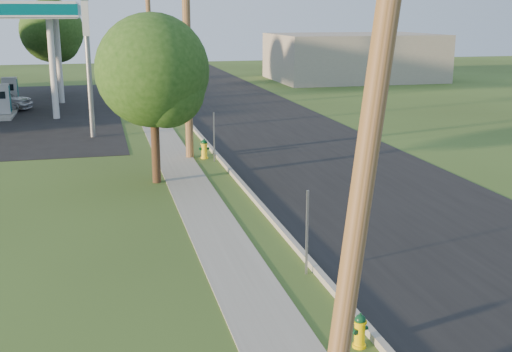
{
  "coord_description": "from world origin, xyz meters",
  "views": [
    {
      "loc": [
        -4.15,
        -8.83,
        5.83
      ],
      "look_at": [
        0.0,
        8.0,
        1.4
      ],
      "focal_mm": 45.0,
      "sensor_mm": 36.0,
      "label": 1
    }
  ],
  "objects_px": {
    "utility_pole_far": "(149,28)",
    "fuel_pump_ne": "(2,105)",
    "utility_pole_near": "(375,93)",
    "price_pylon": "(86,21)",
    "hydrant_far": "(174,110)",
    "fuel_pump_se": "(11,96)",
    "hydrant_near": "(360,331)",
    "utility_pole_mid": "(187,35)",
    "hydrant_mid": "(204,149)",
    "tree_verge": "(156,75)",
    "tree_lot": "(53,33)"
  },
  "relations": [
    {
      "from": "utility_pole_far",
      "to": "fuel_pump_ne",
      "type": "height_order",
      "value": "utility_pole_far"
    },
    {
      "from": "utility_pole_near",
      "to": "fuel_pump_ne",
      "type": "distance_m",
      "value": 32.51
    },
    {
      "from": "price_pylon",
      "to": "hydrant_far",
      "type": "height_order",
      "value": "price_pylon"
    },
    {
      "from": "fuel_pump_se",
      "to": "price_pylon",
      "type": "xyz_separation_m",
      "value": [
        5.0,
        -11.5,
        4.71
      ]
    },
    {
      "from": "hydrant_near",
      "to": "hydrant_far",
      "type": "height_order",
      "value": "hydrant_far"
    },
    {
      "from": "utility_pole_mid",
      "to": "hydrant_mid",
      "type": "bearing_deg",
      "value": -31.93
    },
    {
      "from": "tree_verge",
      "to": "tree_lot",
      "type": "relative_size",
      "value": 0.86
    },
    {
      "from": "utility_pole_mid",
      "to": "fuel_pump_se",
      "type": "relative_size",
      "value": 3.06
    },
    {
      "from": "utility_pole_far",
      "to": "tree_lot",
      "type": "relative_size",
      "value": 1.4
    },
    {
      "from": "fuel_pump_se",
      "to": "hydrant_near",
      "type": "distance_m",
      "value": 34.55
    },
    {
      "from": "fuel_pump_se",
      "to": "hydrant_mid",
      "type": "distance_m",
      "value": 19.75
    },
    {
      "from": "fuel_pump_se",
      "to": "tree_verge",
      "type": "height_order",
      "value": "tree_verge"
    },
    {
      "from": "price_pylon",
      "to": "hydrant_near",
      "type": "bearing_deg",
      "value": -77.92
    },
    {
      "from": "price_pylon",
      "to": "hydrant_near",
      "type": "xyz_separation_m",
      "value": [
        4.64,
        -21.68,
        -5.11
      ]
    },
    {
      "from": "utility_pole_far",
      "to": "tree_verge",
      "type": "xyz_separation_m",
      "value": [
        -1.61,
        -21.79,
        -1.03
      ]
    },
    {
      "from": "utility_pole_far",
      "to": "hydrant_near",
      "type": "bearing_deg",
      "value": -88.76
    },
    {
      "from": "price_pylon",
      "to": "tree_verge",
      "type": "bearing_deg",
      "value": -76.15
    },
    {
      "from": "tree_lot",
      "to": "hydrant_mid",
      "type": "bearing_deg",
      "value": -73.58
    },
    {
      "from": "utility_pole_far",
      "to": "hydrant_far",
      "type": "height_order",
      "value": "utility_pole_far"
    },
    {
      "from": "price_pylon",
      "to": "tree_lot",
      "type": "xyz_separation_m",
      "value": [
        -2.52,
        17.8,
        -1.05
      ]
    },
    {
      "from": "utility_pole_mid",
      "to": "tree_lot",
      "type": "xyz_separation_m",
      "value": [
        -6.42,
        23.3,
        -0.57
      ]
    },
    {
      "from": "utility_pole_near",
      "to": "price_pylon",
      "type": "height_order",
      "value": "utility_pole_near"
    },
    {
      "from": "price_pylon",
      "to": "utility_pole_far",
      "type": "bearing_deg",
      "value": 72.67
    },
    {
      "from": "utility_pole_far",
      "to": "fuel_pump_se",
      "type": "height_order",
      "value": "utility_pole_far"
    },
    {
      "from": "utility_pole_near",
      "to": "fuel_pump_ne",
      "type": "bearing_deg",
      "value": 106.02
    },
    {
      "from": "utility_pole_far",
      "to": "price_pylon",
      "type": "relative_size",
      "value": 1.39
    },
    {
      "from": "utility_pole_mid",
      "to": "fuel_pump_se",
      "type": "distance_m",
      "value": 19.65
    },
    {
      "from": "hydrant_near",
      "to": "hydrant_far",
      "type": "bearing_deg",
      "value": 90.2
    },
    {
      "from": "utility_pole_near",
      "to": "hydrant_near",
      "type": "bearing_deg",
      "value": 67.86
    },
    {
      "from": "fuel_pump_se",
      "to": "fuel_pump_ne",
      "type": "bearing_deg",
      "value": -90.0
    },
    {
      "from": "hydrant_far",
      "to": "fuel_pump_se",
      "type": "bearing_deg",
      "value": 147.27
    },
    {
      "from": "tree_lot",
      "to": "hydrant_near",
      "type": "distance_m",
      "value": 40.33
    },
    {
      "from": "fuel_pump_se",
      "to": "tree_lot",
      "type": "bearing_deg",
      "value": 68.5
    },
    {
      "from": "utility_pole_far",
      "to": "hydrant_mid",
      "type": "xyz_separation_m",
      "value": [
        0.55,
        -18.34,
        -4.4
      ]
    },
    {
      "from": "fuel_pump_se",
      "to": "utility_pole_far",
      "type": "bearing_deg",
      "value": 6.41
    },
    {
      "from": "fuel_pump_ne",
      "to": "hydrant_near",
      "type": "xyz_separation_m",
      "value": [
        9.64,
        -29.18,
        -0.4
      ]
    },
    {
      "from": "fuel_pump_se",
      "to": "hydrant_far",
      "type": "height_order",
      "value": "fuel_pump_se"
    },
    {
      "from": "price_pylon",
      "to": "tree_lot",
      "type": "height_order",
      "value": "price_pylon"
    },
    {
      "from": "utility_pole_mid",
      "to": "hydrant_near",
      "type": "height_order",
      "value": "utility_pole_mid"
    },
    {
      "from": "tree_verge",
      "to": "fuel_pump_se",
      "type": "bearing_deg",
      "value": 109.32
    },
    {
      "from": "fuel_pump_ne",
      "to": "hydrant_far",
      "type": "height_order",
      "value": "fuel_pump_ne"
    },
    {
      "from": "fuel_pump_se",
      "to": "price_pylon",
      "type": "distance_m",
      "value": 13.4
    },
    {
      "from": "utility_pole_far",
      "to": "hydrant_mid",
      "type": "relative_size",
      "value": 11.53
    },
    {
      "from": "price_pylon",
      "to": "hydrant_near",
      "type": "height_order",
      "value": "price_pylon"
    },
    {
      "from": "fuel_pump_ne",
      "to": "hydrant_mid",
      "type": "height_order",
      "value": "fuel_pump_ne"
    },
    {
      "from": "tree_lot",
      "to": "utility_pole_near",
      "type": "bearing_deg",
      "value": -81.17
    },
    {
      "from": "price_pylon",
      "to": "hydrant_mid",
      "type": "relative_size",
      "value": 8.31
    },
    {
      "from": "utility_pole_mid",
      "to": "hydrant_far",
      "type": "relative_size",
      "value": 11.98
    },
    {
      "from": "utility_pole_near",
      "to": "hydrant_near",
      "type": "distance_m",
      "value": 4.89
    },
    {
      "from": "utility_pole_far",
      "to": "tree_verge",
      "type": "relative_size",
      "value": 1.62
    }
  ]
}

